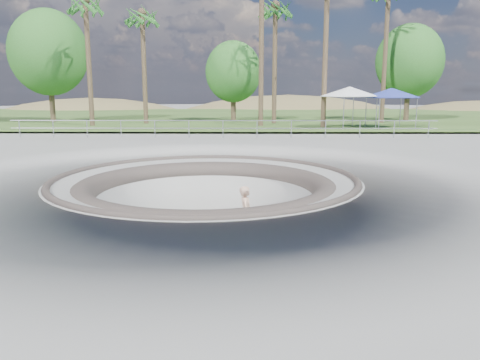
# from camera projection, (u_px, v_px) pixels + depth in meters

# --- Properties ---
(ground) EXTENTS (180.00, 180.00, 0.00)m
(ground) POSITION_uv_depth(u_px,v_px,m) (206.00, 178.00, 15.71)
(ground) COLOR gray
(ground) RESTS_ON ground
(skate_bowl) EXTENTS (14.00, 14.00, 4.10)m
(skate_bowl) POSITION_uv_depth(u_px,v_px,m) (206.00, 231.00, 16.06)
(skate_bowl) COLOR gray
(skate_bowl) RESTS_ON ground
(grass_strip) EXTENTS (180.00, 36.00, 0.12)m
(grass_strip) POSITION_uv_depth(u_px,v_px,m) (233.00, 116.00, 49.05)
(grass_strip) COLOR #3A5522
(grass_strip) RESTS_ON ground
(distant_hills) EXTENTS (103.20, 45.00, 28.60)m
(distant_hills) POSITION_uv_depth(u_px,v_px,m) (262.00, 155.00, 73.12)
(distant_hills) COLOR olive
(distant_hills) RESTS_ON ground
(safety_railing) EXTENTS (25.00, 0.06, 1.03)m
(safety_railing) POSITION_uv_depth(u_px,v_px,m) (223.00, 129.00, 27.36)
(safety_railing) COLOR gray
(safety_railing) RESTS_ON ground
(skateboard) EXTENTS (0.85, 0.39, 0.09)m
(skateboard) POSITION_uv_depth(u_px,v_px,m) (246.00, 242.00, 14.86)
(skateboard) COLOR olive
(skateboard) RESTS_ON ground
(skater) EXTENTS (0.44, 0.66, 1.80)m
(skater) POSITION_uv_depth(u_px,v_px,m) (246.00, 214.00, 14.68)
(skater) COLOR #D6A98A
(skater) RESTS_ON skateboard
(canopy_white) EXTENTS (5.26, 5.26, 2.89)m
(canopy_white) POSITION_uv_depth(u_px,v_px,m) (349.00, 92.00, 32.74)
(canopy_white) COLOR gray
(canopy_white) RESTS_ON ground
(canopy_blue) EXTENTS (5.50, 5.50, 2.79)m
(canopy_blue) POSITION_uv_depth(u_px,v_px,m) (391.00, 93.00, 32.72)
(canopy_blue) COLOR gray
(canopy_blue) RESTS_ON ground
(palm_a) EXTENTS (2.60, 2.60, 9.95)m
(palm_a) POSITION_uv_depth(u_px,v_px,m) (86.00, 8.00, 33.78)
(palm_a) COLOR brown
(palm_a) RESTS_ON ground
(palm_b) EXTENTS (2.60, 2.60, 9.42)m
(palm_b) POSITION_uv_depth(u_px,v_px,m) (142.00, 20.00, 36.12)
(palm_b) COLOR brown
(palm_b) RESTS_ON ground
(palm_d) EXTENTS (2.60, 2.60, 10.00)m
(palm_d) POSITION_uv_depth(u_px,v_px,m) (275.00, 13.00, 36.20)
(palm_d) COLOR brown
(palm_d) RESTS_ON ground
(bushy_tree_left) EXTENTS (6.48, 5.89, 9.35)m
(bushy_tree_left) POSITION_uv_depth(u_px,v_px,m) (48.00, 53.00, 38.84)
(bushy_tree_left) COLOR brown
(bushy_tree_left) RESTS_ON ground
(bushy_tree_mid) EXTENTS (4.79, 4.35, 6.91)m
(bushy_tree_mid) POSITION_uv_depth(u_px,v_px,m) (233.00, 72.00, 40.11)
(bushy_tree_mid) COLOR brown
(bushy_tree_mid) RESTS_ON ground
(bushy_tree_right) EXTENTS (5.83, 5.30, 8.40)m
(bushy_tree_right) POSITION_uv_depth(u_px,v_px,m) (410.00, 61.00, 40.63)
(bushy_tree_right) COLOR brown
(bushy_tree_right) RESTS_ON ground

